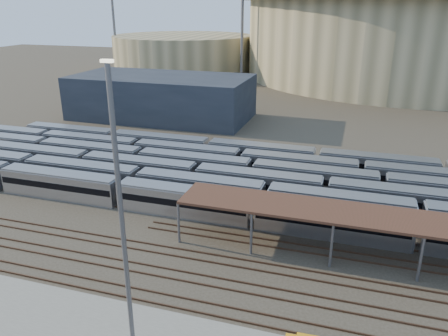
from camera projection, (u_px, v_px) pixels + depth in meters
ground at (243, 259)px, 47.49m from camera, size 420.00×420.00×0.00m
subway_trains at (276, 181)px, 63.37m from camera, size 126.28×23.90×3.60m
empty_tracks at (230, 285)px, 42.99m from camera, size 170.00×9.62×0.18m
stadium at (408, 31)px, 159.66m from camera, size 124.00×124.00×32.50m
secondary_arena at (183, 53)px, 177.74m from camera, size 56.00×56.00×14.00m
service_building at (161, 97)px, 104.55m from camera, size 42.00×20.00×10.00m
floodlight_0 at (242, 20)px, 146.70m from camera, size 4.00×1.00×38.40m
floodlight_1 at (113, 18)px, 170.93m from camera, size 4.00×1.00×38.40m
floodlight_3 at (318, 16)px, 185.77m from camera, size 4.00×1.00×38.40m
yard_light_pole at (122, 225)px, 30.34m from camera, size 0.82×0.36×22.72m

